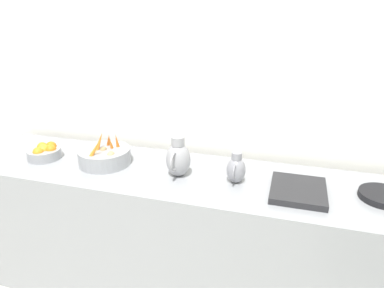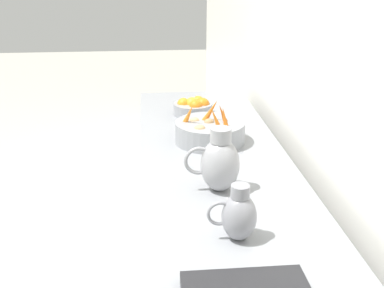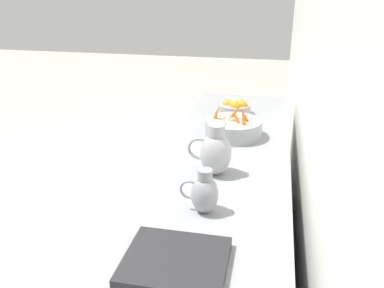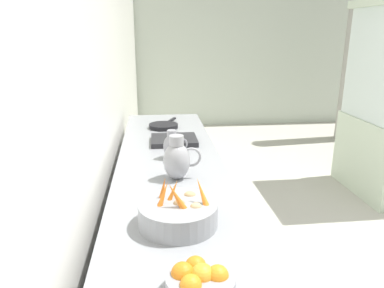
{
  "view_description": "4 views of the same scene",
  "coord_description": "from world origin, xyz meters",
  "views": [
    {
      "loc": [
        0.37,
        0.73,
        1.9
      ],
      "look_at": [
        -1.47,
        0.19,
        1.15
      ],
      "focal_mm": 32.91,
      "sensor_mm": 36.0,
      "label": 1
    },
    {
      "loc": [
        -1.21,
        1.79,
        1.78
      ],
      "look_at": [
        -1.37,
        0.07,
        1.11
      ],
      "focal_mm": 45.67,
      "sensor_mm": 36.0,
      "label": 2
    },
    {
      "loc": [
        -1.73,
        1.87,
        1.82
      ],
      "look_at": [
        -1.39,
        0.22,
        1.13
      ],
      "focal_mm": 37.99,
      "sensor_mm": 36.0,
      "label": 3
    },
    {
      "loc": [
        -1.59,
        -1.82,
        1.72
      ],
      "look_at": [
        -1.39,
        0.09,
        1.13
      ],
      "focal_mm": 34.11,
      "sensor_mm": 36.0,
      "label": 4
    }
  ],
  "objects": [
    {
      "name": "tile_wall_left",
      "position": [
        -1.95,
        0.71,
        1.5
      ],
      "size": [
        0.1,
        8.98,
        3.0
      ],
      "primitive_type": "cube",
      "color": "white",
      "rests_on": "ground_plane"
    },
    {
      "name": "back_wall_green",
      "position": [
        2.1,
        5.04,
        1.5
      ],
      "size": [
        8.0,
        0.1,
        3.0
      ],
      "primitive_type": "cube",
      "color": "#B7C1B2",
      "rests_on": "ground_plane"
    },
    {
      "name": "prep_counter",
      "position": [
        -1.5,
        0.21,
        0.46
      ],
      "size": [
        0.68,
        3.15,
        0.93
      ],
      "primitive_type": "cube",
      "color": "gray",
      "rests_on": "ground_plane"
    },
    {
      "name": "vegetable_colander",
      "position": [
        -1.5,
        -0.42,
        0.98
      ],
      "size": [
        0.34,
        0.34,
        0.21
      ],
      "color": "gray",
      "rests_on": "prep_counter"
    },
    {
      "name": "orange_bowl",
      "position": [
        -1.47,
        -0.86,
        0.97
      ],
      "size": [
        0.22,
        0.22,
        0.1
      ],
      "color": "gray",
      "rests_on": "prep_counter"
    },
    {
      "name": "metal_pitcher_tall",
      "position": [
        -1.47,
        0.1,
        1.04
      ],
      "size": [
        0.21,
        0.15,
        0.25
      ],
      "color": "#939399",
      "rests_on": "prep_counter"
    },
    {
      "name": "metal_pitcher_short",
      "position": [
        -1.48,
        0.45,
        1.01
      ],
      "size": [
        0.16,
        0.11,
        0.19
      ],
      "color": "gray",
      "rests_on": "prep_counter"
    },
    {
      "name": "counter_sink_basin",
      "position": [
        -1.45,
        0.81,
        0.95
      ],
      "size": [
        0.34,
        0.3,
        0.04
      ],
      "primitive_type": "cube",
      "color": "#232326",
      "rests_on": "prep_counter"
    },
    {
      "name": "skillet_on_counter",
      "position": [
        -1.52,
        1.26,
        0.95
      ],
      "size": [
        0.25,
        0.39,
        0.03
      ],
      "color": "black",
      "rests_on": "prep_counter"
    },
    {
      "name": "support_column",
      "position": [
        1.59,
        3.81,
        1.5
      ],
      "size": [
        0.33,
        0.33,
        3.0
      ],
      "primitive_type": "cylinder",
      "color": "#9E9B93",
      "rests_on": "ground_plane"
    }
  ]
}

